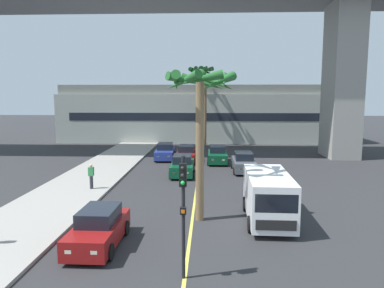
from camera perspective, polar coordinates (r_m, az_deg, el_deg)
sidewalk_left at (r=22.05m, az=-21.28°, el=-8.94°), size 4.80×80.00×0.15m
lane_stripe_center at (r=27.99m, az=0.92°, el=-5.10°), size 0.14×56.00×0.01m
pier_building_backdrop at (r=50.22m, az=1.68°, el=4.75°), size 37.79×8.04×7.47m
car_queue_front at (r=33.89m, az=-0.84°, el=-1.64°), size 1.93×4.15×1.56m
car_queue_second at (r=28.40m, az=-1.51°, el=-3.44°), size 1.88×4.12×1.56m
car_queue_third at (r=35.48m, az=-4.20°, el=-1.24°), size 1.92×4.15×1.56m
car_queue_fourth at (r=15.87m, az=-14.30°, el=-12.66°), size 1.87×4.12×1.56m
car_queue_fifth at (r=33.65m, az=3.98°, el=-1.72°), size 1.85×4.11×1.56m
car_queue_sixth at (r=30.03m, az=8.04°, el=-2.91°), size 1.84×4.10×1.56m
delivery_van at (r=18.42m, az=11.73°, el=-7.88°), size 2.26×5.30×2.36m
traffic_light_median_near at (r=12.14m, az=-1.38°, el=-8.85°), size 0.24×0.37×4.20m
palm_tree_near_median at (r=17.58m, az=1.36°, el=7.08°), size 3.52×3.53×7.38m
palm_tree_mid_median at (r=39.29m, az=1.42°, el=8.86°), size 2.80×2.85×9.23m
palm_tree_far_median at (r=44.85m, az=2.05°, el=8.60°), size 3.09×3.09×8.54m
pedestrian_mid_block at (r=24.60m, az=-15.40°, el=-4.79°), size 0.34×0.22×1.62m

